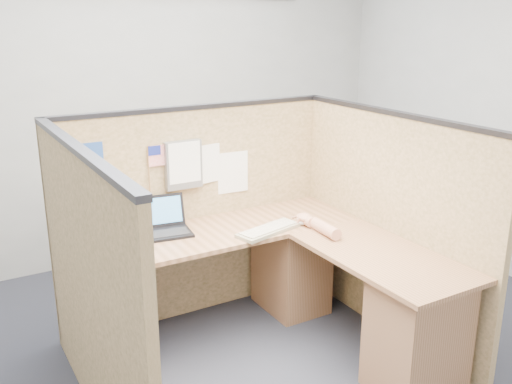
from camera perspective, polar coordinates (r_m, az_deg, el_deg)
floor at (r=3.66m, az=1.41°, el=-17.91°), size 5.00×5.00×0.00m
wall_back at (r=5.10m, az=-12.07°, el=8.81°), size 5.00×0.00×5.00m
cubicle_partitions at (r=3.62m, az=-2.07°, el=-4.48°), size 2.06×1.83×1.53m
l_desk at (r=3.75m, az=1.55°, el=-9.99°), size 1.95×1.75×0.73m
laptop at (r=3.83m, az=-9.26°, el=-3.17°), size 0.34×0.34×0.23m
keyboard at (r=3.80m, az=1.27°, el=-3.80°), size 0.50×0.27×0.03m
mouse at (r=3.94m, az=4.79°, el=-2.91°), size 0.12×0.08×0.05m
hand_forearm at (r=3.83m, az=6.24°, el=-3.31°), size 0.12×0.42×0.09m
blue_poster at (r=3.71m, az=-16.29°, el=2.96°), size 0.18×0.01×0.24m
american_flag at (r=3.84m, az=-9.56°, el=3.43°), size 0.22×0.01×0.38m
file_holder at (r=3.90m, az=-7.26°, el=2.74°), size 0.26×0.05×0.33m
paper_left at (r=4.12m, az=-2.33°, el=1.97°), size 0.24×0.02×0.30m
paper_right at (r=4.03m, az=-4.21°, el=2.94°), size 0.21×0.04×0.27m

